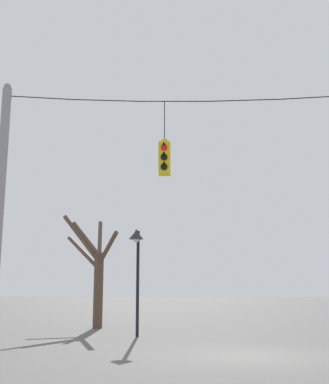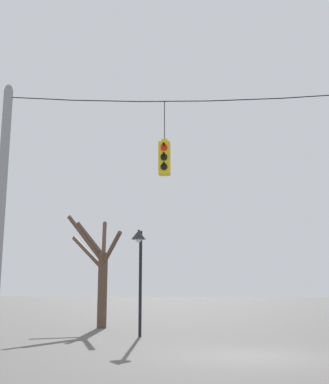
% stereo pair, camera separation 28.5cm
% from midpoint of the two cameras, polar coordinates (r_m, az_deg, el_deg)
% --- Properties ---
extents(ground_plane, '(200.00, 200.00, 0.00)m').
position_cam_midpoint_polar(ground_plane, '(13.78, 11.23, -18.59)').
color(ground_plane, '#565451').
extents(utility_pole_left, '(0.29, 0.29, 8.18)m').
position_cam_midpoint_polar(utility_pole_left, '(15.35, -18.37, -2.19)').
color(utility_pole_left, gray).
rests_on(utility_pole_left, ground_plane).
extents(span_wire, '(14.87, 0.03, 0.40)m').
position_cam_midpoint_polar(span_wire, '(15.06, 10.01, 11.17)').
color(span_wire, black).
extents(traffic_light_near_left_pole, '(0.34, 0.46, 2.31)m').
position_cam_midpoint_polar(traffic_light_near_left_pole, '(14.43, 0.56, 4.07)').
color(traffic_light_near_left_pole, yellow).
extents(street_lamp, '(0.55, 0.95, 4.01)m').
position_cam_midpoint_polar(street_lamp, '(18.49, -2.58, -6.98)').
color(street_lamp, black).
rests_on(street_lamp, ground_plane).
extents(bare_tree, '(3.20, 3.24, 5.28)m').
position_cam_midpoint_polar(bare_tree, '(23.25, -7.39, -9.18)').
color(bare_tree, brown).
rests_on(bare_tree, ground_plane).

